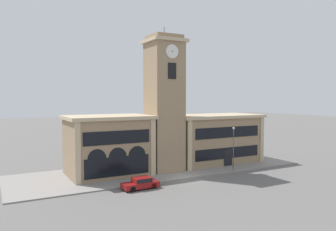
{
  "coord_description": "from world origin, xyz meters",
  "views": [
    {
      "loc": [
        -22.14,
        -35.67,
        10.58
      ],
      "look_at": [
        -0.62,
        3.57,
        8.15
      ],
      "focal_mm": 35.0,
      "sensor_mm": 36.0,
      "label": 1
    }
  ],
  "objects": [
    {
      "name": "ground_plane",
      "position": [
        0.0,
        0.0,
        0.0
      ],
      "size": [
        300.0,
        300.0,
        0.0
      ],
      "primitive_type": "plane",
      "color": "#605E5B"
    },
    {
      "name": "sidewalk_kerb",
      "position": [
        0.0,
        6.48,
        0.07
      ],
      "size": [
        42.4,
        12.97,
        0.15
      ],
      "color": "gray",
      "rests_on": "ground_plane"
    },
    {
      "name": "clock_tower",
      "position": [
        0.0,
        5.84,
        9.74
      ],
      "size": [
        5.24,
        5.24,
        20.61
      ],
      "color": "#937A5B",
      "rests_on": "ground_plane"
    },
    {
      "name": "town_hall_left_wing",
      "position": [
        -7.94,
        7.23,
        4.11
      ],
      "size": [
        11.44,
        8.09,
        8.16
      ],
      "color": "#937A5B",
      "rests_on": "ground_plane"
    },
    {
      "name": "town_hall_right_wing",
      "position": [
        9.89,
        7.24,
        3.94
      ],
      "size": [
        15.33,
        8.09,
        7.83
      ],
      "color": "#937A5B",
      "rests_on": "ground_plane"
    },
    {
      "name": "parked_car_near",
      "position": [
        -6.86,
        -1.22,
        0.7
      ],
      "size": [
        4.36,
        1.93,
        1.33
      ],
      "rotation": [
        0.0,
        0.0,
        3.18
      ],
      "color": "maroon",
      "rests_on": "ground_plane"
    },
    {
      "name": "street_lamp",
      "position": [
        8.24,
        0.36,
        4.22
      ],
      "size": [
        0.36,
        0.36,
        6.28
      ],
      "color": "#4C4C51",
      "rests_on": "sidewalk_kerb"
    }
  ]
}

